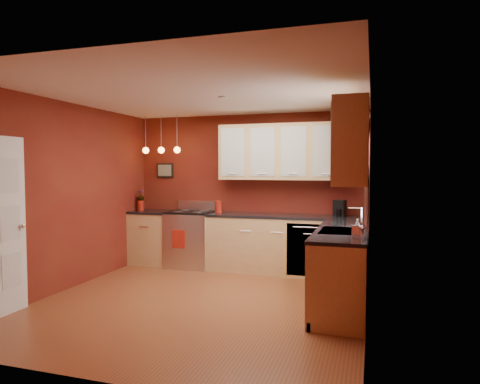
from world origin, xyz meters
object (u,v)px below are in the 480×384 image
(sink, at_px, (342,233))
(red_canister, at_px, (219,207))
(coffee_maker, at_px, (340,209))
(soap_pump, at_px, (357,229))
(gas_range, at_px, (191,239))

(sink, relative_size, red_canister, 3.65)
(red_canister, height_order, coffee_maker, coffee_maker)
(soap_pump, bearing_deg, sink, 109.28)
(gas_range, relative_size, red_canister, 5.78)
(gas_range, relative_size, soap_pump, 5.32)
(sink, height_order, soap_pump, sink)
(sink, distance_m, red_canister, 2.68)
(gas_range, relative_size, sink, 1.59)
(coffee_maker, relative_size, soap_pump, 1.22)
(gas_range, xyz_separation_m, red_canister, (0.47, 0.09, 0.56))
(coffee_maker, xyz_separation_m, soap_pump, (0.33, -2.12, -0.01))
(sink, bearing_deg, gas_range, 150.22)
(red_canister, height_order, soap_pump, soap_pump)
(gas_range, bearing_deg, red_canister, 10.65)
(gas_range, distance_m, coffee_maker, 2.55)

